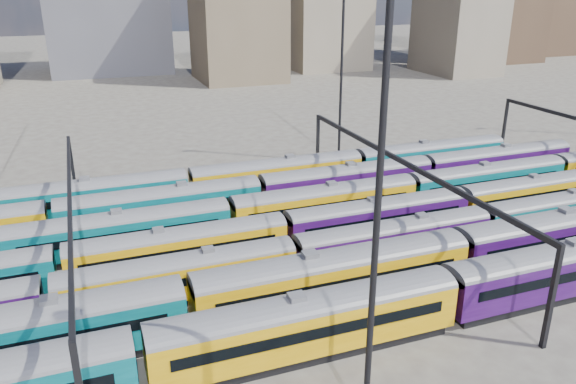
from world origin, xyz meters
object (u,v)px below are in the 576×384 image
object	(u,v)px
rake_0	(447,289)
mast_2	(378,198)
rake_2	(179,273)
rake_1	(334,273)

from	to	relation	value
rake_0	mast_2	distance (m)	16.71
rake_2	rake_1	bearing A→B (deg)	-24.15
rake_0	mast_2	world-z (taller)	mast_2
rake_2	mast_2	bearing A→B (deg)	-65.84
rake_1	mast_2	xyz separation A→B (m)	(-3.53, -12.00, 11.02)
rake_0	mast_2	bearing A→B (deg)	-145.88
rake_2	mast_2	size ratio (longest dim) A/B	5.27
rake_1	mast_2	size ratio (longest dim) A/B	4.44
rake_1	rake_2	xyz separation A→B (m)	(-11.15, 5.00, -0.46)
rake_2	mast_2	xyz separation A→B (m)	(7.62, -17.00, 11.48)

